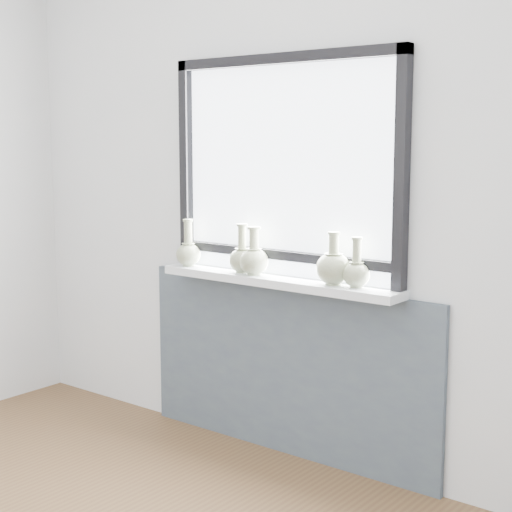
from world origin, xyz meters
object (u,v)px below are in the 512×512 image
Objects in this scene: vase_a at (188,252)px; vase_b at (242,257)px; vase_d at (333,267)px; windowsill at (277,281)px; vase_c at (254,259)px; vase_e at (356,272)px.

vase_b is at bearing 2.33° from vase_a.
vase_a is at bearing -179.23° from vase_d.
vase_c is (-0.12, -0.02, 0.10)m from windowsill.
vase_c reaches higher than vase_e.
vase_c is (0.09, -0.02, 0.00)m from vase_b.
vase_c is at bearing -0.50° from vase_a.
vase_c is (0.44, -0.00, 0.00)m from vase_a.
vase_a reaches higher than vase_c.
vase_e reaches higher than windowsill.
vase_e is (0.56, 0.02, -0.01)m from vase_c.
windowsill is 0.45m from vase_e.
vase_c is 0.56m from vase_e.
vase_e is (1.00, 0.02, -0.00)m from vase_a.
vase_b is (-0.21, -0.00, 0.09)m from windowsill.
vase_b is at bearing -179.52° from vase_e.
vase_a is 1.00m from vase_e.
vase_b is 1.03× the size of vase_c.
vase_d reaches higher than windowsill.
vase_a reaches higher than vase_e.
vase_a is 0.44m from vase_c.
vase_a is at bearing -178.87° from vase_e.
vase_d reaches higher than vase_c.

